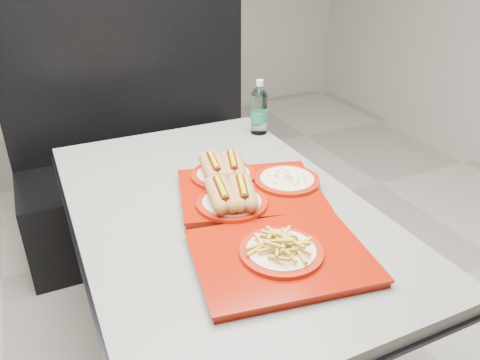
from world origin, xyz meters
name	(u,v)px	position (x,y,z in m)	size (l,w,h in m)	color
diner_table	(219,245)	(0.00, 0.00, 0.58)	(0.92, 1.42, 0.75)	black
booth_bench	(143,166)	(0.00, 1.09, 0.40)	(1.30, 0.57, 1.35)	black
tray_near	(244,185)	(0.10, 0.02, 0.79)	(0.54, 0.47, 0.10)	#861103
tray_far	(281,253)	(0.04, -0.35, 0.78)	(0.51, 0.43, 0.09)	#861103
water_bottle	(259,110)	(0.40, 0.50, 0.85)	(0.08, 0.08, 0.24)	silver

